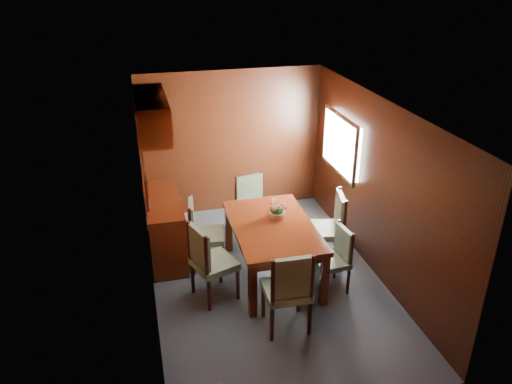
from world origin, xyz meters
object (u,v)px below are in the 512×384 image
object	(u,v)px
chair_head	(289,287)
flower_centerpiece	(277,209)
sideboard	(165,227)
chair_left_near	(208,259)
dining_table	(273,232)
chair_right_near	(336,255)

from	to	relation	value
chair_head	flower_centerpiece	xyz separation A→B (m)	(0.25, 1.34, 0.30)
sideboard	chair_left_near	bearing A→B (deg)	-69.84
chair_left_near	chair_head	distance (m)	1.14
dining_table	chair_left_near	distance (m)	0.97
chair_left_near	chair_right_near	bearing A→B (deg)	64.27
chair_right_near	flower_centerpiece	distance (m)	0.99
flower_centerpiece	chair_left_near	bearing A→B (deg)	-153.71
chair_left_near	flower_centerpiece	size ratio (longest dim) A/B	4.36
chair_right_near	dining_table	bearing A→B (deg)	51.40
sideboard	chair_left_near	world-z (taller)	chair_left_near
dining_table	chair_head	xyz separation A→B (m)	(-0.13, -1.13, -0.07)
dining_table	chair_right_near	size ratio (longest dim) A/B	1.89
chair_head	chair_right_near	bearing A→B (deg)	39.35
chair_head	chair_left_near	bearing A→B (deg)	135.17
sideboard	flower_centerpiece	xyz separation A→B (m)	(1.47, -0.69, 0.45)
chair_left_near	chair_head	world-z (taller)	chair_head
chair_left_near	sideboard	bearing A→B (deg)	-179.49
sideboard	flower_centerpiece	world-z (taller)	flower_centerpiece
chair_head	dining_table	bearing A→B (deg)	85.04
dining_table	chair_right_near	distance (m)	0.88
dining_table	chair_right_near	bearing A→B (deg)	-33.01
dining_table	flower_centerpiece	world-z (taller)	flower_centerpiece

